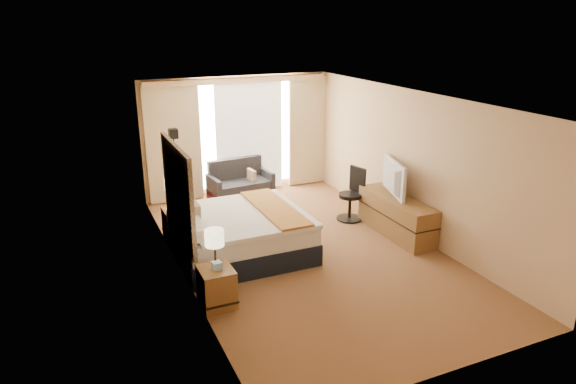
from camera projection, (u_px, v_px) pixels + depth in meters
name	position (u px, v px, depth m)	size (l,w,h in m)	color
floor	(306.00, 251.00, 8.76)	(4.20, 7.00, 0.02)	maroon
ceiling	(307.00, 98.00, 7.92)	(4.20, 7.00, 0.02)	white
wall_back	(238.00, 135.00, 11.36)	(4.20, 0.02, 2.60)	#DAB585
wall_front	(454.00, 270.00, 5.31)	(4.20, 0.02, 2.60)	#DAB585
wall_left	(178.00, 195.00, 7.53)	(0.02, 7.00, 2.60)	#DAB585
wall_right	(412.00, 164.00, 9.14)	(0.02, 7.00, 2.60)	#DAB585
headboard	(178.00, 192.00, 7.72)	(0.06, 1.85, 1.50)	black
nightstand_left	(217.00, 287.00, 7.04)	(0.45, 0.52, 0.55)	brown
nightstand_right	(177.00, 223.00, 9.20)	(0.45, 0.52, 0.55)	brown
media_dresser	(396.00, 216.00, 9.35)	(0.50, 1.80, 0.70)	brown
window	(249.00, 134.00, 11.43)	(2.30, 0.02, 2.30)	white
curtains	(239.00, 132.00, 11.23)	(4.12, 0.19, 2.56)	beige
bed	(239.00, 233.00, 8.53)	(2.11, 1.93, 1.03)	black
loveseat	(240.00, 186.00, 11.25)	(1.41, 0.84, 0.84)	#4F1620
floor_lamp	(175.00, 156.00, 9.84)	(0.23, 0.23, 1.79)	black
desk_chair	(352.00, 196.00, 10.01)	(0.51, 0.51, 1.04)	black
lamp_left	(214.00, 239.00, 6.85)	(0.26, 0.26, 0.55)	black
lamp_right	(173.00, 184.00, 8.97)	(0.28, 0.28, 0.60)	black
tissue_box	(217.00, 266.00, 6.92)	(0.12, 0.12, 0.11)	#9CCBF2
telephone	(180.00, 209.00, 9.04)	(0.17, 0.13, 0.07)	black
television	(388.00, 178.00, 9.33)	(1.10, 0.14, 0.63)	black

